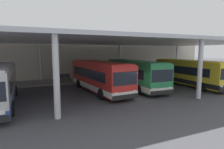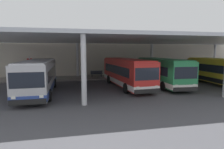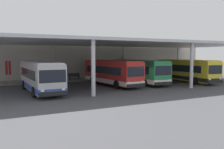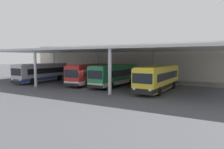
# 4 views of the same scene
# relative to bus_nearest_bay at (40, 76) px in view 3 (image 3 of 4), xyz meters

# --- Properties ---
(ground_plane) EXTENTS (200.00, 200.00, 0.00)m
(ground_plane) POSITION_rel_bus_nearest_bay_xyz_m (10.15, -2.32, -1.66)
(ground_plane) COLOR #47474C
(platform_kerb) EXTENTS (42.00, 4.50, 0.18)m
(platform_kerb) POSITION_rel_bus_nearest_bay_xyz_m (10.15, 9.43, -1.57)
(platform_kerb) COLOR gray
(platform_kerb) RESTS_ON ground
(station_building_facade) EXTENTS (48.00, 1.60, 6.97)m
(station_building_facade) POSITION_rel_bus_nearest_bay_xyz_m (10.15, 12.68, 1.83)
(station_building_facade) COLOR beige
(station_building_facade) RESTS_ON ground
(canopy_shelter) EXTENTS (40.00, 17.00, 5.55)m
(canopy_shelter) POSITION_rel_bus_nearest_bay_xyz_m (10.15, 3.18, 3.66)
(canopy_shelter) COLOR silver
(canopy_shelter) RESTS_ON ground
(bus_nearest_bay) EXTENTS (2.89, 10.58, 3.17)m
(bus_nearest_bay) POSITION_rel_bus_nearest_bay_xyz_m (0.00, 0.00, 0.00)
(bus_nearest_bay) COLOR #B7B7BC
(bus_nearest_bay) RESTS_ON ground
(bus_second_bay) EXTENTS (3.33, 10.69, 3.17)m
(bus_second_bay) POSITION_rel_bus_nearest_bay_xyz_m (9.11, 1.66, 0.00)
(bus_second_bay) COLOR red
(bus_second_bay) RESTS_ON ground
(bus_middle_bay) EXTENTS (2.95, 10.60, 3.17)m
(bus_middle_bay) POSITION_rel_bus_nearest_bay_xyz_m (13.49, 1.77, 0.00)
(bus_middle_bay) COLOR #28844C
(bus_middle_bay) RESTS_ON ground
(bus_far_bay) EXTENTS (3.02, 10.62, 3.17)m
(bus_far_bay) POSITION_rel_bus_nearest_bay_xyz_m (20.45, 0.33, 0.00)
(bus_far_bay) COLOR yellow
(bus_far_bay) RESTS_ON ground
(bench_waiting) EXTENTS (1.80, 0.45, 0.92)m
(bench_waiting) POSITION_rel_bus_nearest_bay_xyz_m (6.73, 9.49, -0.99)
(bench_waiting) COLOR #383D47
(bench_waiting) RESTS_ON platform_kerb
(banner_sign) EXTENTS (0.70, 0.12, 3.20)m
(banner_sign) POSITION_rel_bus_nearest_bay_xyz_m (-2.51, 8.62, 0.32)
(banner_sign) COLOR #B2B2B7
(banner_sign) RESTS_ON platform_kerb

